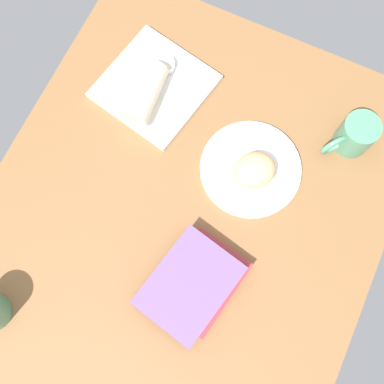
% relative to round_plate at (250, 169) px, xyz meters
% --- Properties ---
extents(dining_table, '(1.10, 0.90, 0.04)m').
position_rel_round_plate_xyz_m(dining_table, '(0.18, -0.10, -0.03)').
color(dining_table, brown).
rests_on(dining_table, ground).
extents(round_plate, '(0.24, 0.24, 0.01)m').
position_rel_round_plate_xyz_m(round_plate, '(0.00, 0.00, 0.00)').
color(round_plate, white).
rests_on(round_plate, dining_table).
extents(scone_pastry, '(0.13, 0.13, 0.06)m').
position_rel_round_plate_xyz_m(scone_pastry, '(0.01, 0.01, 0.04)').
color(scone_pastry, '#E0A877').
rests_on(scone_pastry, round_plate).
extents(square_plate, '(0.29, 0.29, 0.02)m').
position_rel_round_plate_xyz_m(square_plate, '(-0.10, -0.30, 0.00)').
color(square_plate, white).
rests_on(square_plate, dining_table).
extents(sauce_cup, '(0.05, 0.05, 0.02)m').
position_rel_round_plate_xyz_m(sauce_cup, '(-0.15, -0.30, 0.02)').
color(sauce_cup, silver).
rests_on(sauce_cup, square_plate).
extents(breakfast_wrap, '(0.15, 0.08, 0.07)m').
position_rel_round_plate_xyz_m(breakfast_wrap, '(-0.05, -0.30, 0.04)').
color(breakfast_wrap, beige).
rests_on(breakfast_wrap, square_plate).
extents(book_stack, '(0.25, 0.21, 0.05)m').
position_rel_round_plate_xyz_m(book_stack, '(0.30, -0.00, 0.02)').
color(book_stack, '#A53338').
rests_on(book_stack, dining_table).
extents(coffee_mug, '(0.12, 0.11, 0.10)m').
position_rel_round_plate_xyz_m(coffee_mug, '(-0.16, 0.19, 0.04)').
color(coffee_mug, '#4C8C6B').
rests_on(coffee_mug, dining_table).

